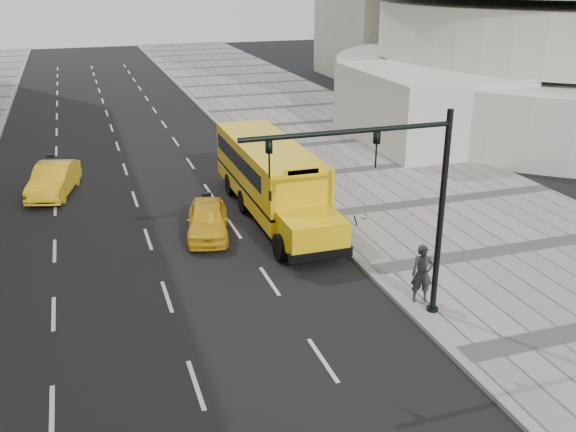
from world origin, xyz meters
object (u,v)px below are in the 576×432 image
object	(u,v)px
pedestrian	(422,274)
traffic_signal	(399,194)
taxi_near	(208,220)
taxi_far	(54,180)
school_bus	(270,173)

from	to	relation	value
pedestrian	traffic_signal	size ratio (longest dim) A/B	0.30
taxi_near	taxi_far	world-z (taller)	taxi_far
school_bus	taxi_far	distance (m)	10.53
taxi_near	traffic_signal	world-z (taller)	traffic_signal
taxi_near	taxi_far	distance (m)	9.24
taxi_near	pedestrian	bearing A→B (deg)	-43.92
school_bus	pedestrian	size ratio (longest dim) A/B	6.12
school_bus	taxi_far	world-z (taller)	school_bus
school_bus	taxi_near	bearing A→B (deg)	-150.41
taxi_near	pedestrian	xyz separation A→B (m)	(5.21, -7.73, 0.42)
taxi_near	taxi_far	size ratio (longest dim) A/B	0.88
pedestrian	traffic_signal	world-z (taller)	traffic_signal
pedestrian	school_bus	bearing A→B (deg)	120.35
taxi_near	traffic_signal	xyz separation A→B (m)	(3.85, -8.40, 3.42)
school_bus	taxi_near	world-z (taller)	school_bus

